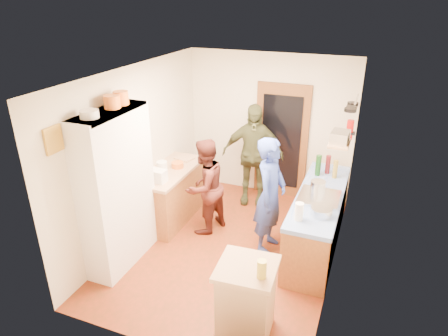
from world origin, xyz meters
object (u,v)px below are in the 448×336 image
Objects in this scene: hutch_body at (117,190)px; person_left at (208,186)px; right_counter_base at (318,222)px; island_base at (246,302)px; person_back at (253,155)px; person_hob at (272,197)px.

person_left is at bearing 55.03° from hutch_body.
island_base reaches higher than right_counter_base.
person_back is at bearing 142.90° from right_counter_base.
island_base is 0.47× the size of person_back.
island_base is 1.71m from person_hob.
hutch_body is at bearing -152.53° from right_counter_base.
hutch_body reaches higher than person_back.
person_hob is 1.13× the size of person_left.
right_counter_base is 2.56× the size of island_base.
person_left is at bearing -120.64° from person_back.
island_base is at bearing 53.03° from person_left.
hutch_body is 1.26× the size of person_hob.
person_hob is 0.95× the size of person_back.
hutch_body reaches higher than person_hob.
person_back is (1.18, 2.30, -0.19)m from hutch_body.
right_counter_base is at bearing 76.92° from island_base.
right_counter_base is at bearing 27.47° from hutch_body.
person_back reaches higher than person_hob.
hutch_body is 2.56× the size of island_base.
person_hob reaches higher than island_base.
hutch_body is at bearing -16.41° from person_left.
person_hob is at bearing -154.13° from right_counter_base.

